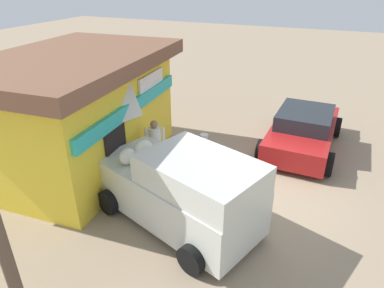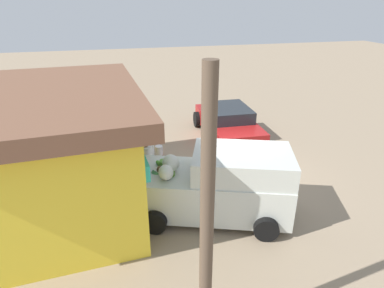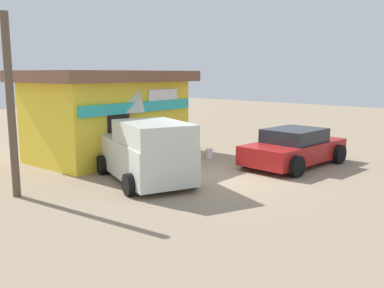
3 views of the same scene
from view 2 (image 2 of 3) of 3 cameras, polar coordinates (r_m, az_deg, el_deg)
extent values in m
plane|color=gray|center=(11.05, 7.25, -4.75)|extent=(60.00, 60.00, 0.00)
cube|color=yellow|center=(9.26, -21.29, -2.32)|extent=(5.63, 3.74, 2.87)
cube|color=#2DB7B2|center=(9.04, -10.82, 2.35)|extent=(5.13, 0.47, 0.36)
cube|color=black|center=(8.61, -9.59, -6.24)|extent=(0.90, 0.12, 2.00)
cube|color=white|center=(10.06, -12.00, 6.24)|extent=(1.50, 0.16, 0.60)
cube|color=brown|center=(8.70, -22.90, 7.38)|extent=(6.35, 4.46, 0.40)
cube|color=silver|center=(8.64, 3.46, -8.14)|extent=(2.94, 4.30, 1.06)
cube|color=silver|center=(8.24, 8.83, -3.42)|extent=(2.38, 2.86, 0.61)
cube|color=black|center=(8.41, 16.83, -3.85)|extent=(1.41, 0.57, 0.46)
cube|color=silver|center=(8.25, -12.12, 2.60)|extent=(1.67, 1.10, 1.06)
ellipsoid|color=silver|center=(8.02, -4.58, -4.97)|extent=(0.44, 0.37, 0.37)
ellipsoid|color=silver|center=(8.37, -3.71, -3.36)|extent=(0.52, 0.44, 0.44)
cylinder|color=#54B233|center=(8.40, -4.17, -4.42)|extent=(0.20, 0.25, 0.13)
cylinder|color=#5B8E2E|center=(8.27, -3.38, -5.01)|extent=(0.30, 0.17, 0.11)
cylinder|color=#5C9E38|center=(8.71, -5.38, -3.32)|extent=(0.25, 0.22, 0.15)
cylinder|color=#56AB3C|center=(8.73, -5.63, -3.44)|extent=(0.28, 0.20, 0.10)
cube|color=black|center=(9.16, -9.50, -9.78)|extent=(1.57, 0.62, 0.16)
cube|color=red|center=(8.35, -10.95, -9.44)|extent=(0.15, 0.10, 0.20)
cube|color=red|center=(9.45, -8.76, -4.98)|extent=(0.15, 0.10, 0.20)
cylinder|color=black|center=(8.18, 12.83, -14.28)|extent=(0.41, 0.64, 0.60)
cylinder|color=black|center=(9.70, 11.64, -7.45)|extent=(0.41, 0.64, 0.60)
cylinder|color=black|center=(8.25, -6.52, -13.40)|extent=(0.41, 0.64, 0.60)
cylinder|color=black|center=(9.76, -4.32, -6.78)|extent=(0.41, 0.64, 0.60)
cube|color=maroon|center=(13.55, 6.27, 3.28)|extent=(4.21, 1.97, 0.64)
cube|color=#1E2328|center=(13.37, 6.38, 5.49)|extent=(2.05, 1.67, 0.47)
cylinder|color=black|center=(12.10, 3.83, -0.12)|extent=(0.69, 0.24, 0.68)
cylinder|color=black|center=(12.74, 12.37, 0.63)|extent=(0.69, 0.24, 0.68)
cylinder|color=black|center=(14.64, 0.89, 4.33)|extent=(0.69, 0.24, 0.68)
cylinder|color=black|center=(15.17, 8.17, 4.81)|extent=(0.69, 0.24, 0.68)
cylinder|color=#4C4C51|center=(9.93, -8.49, -5.76)|extent=(0.15, 0.15, 0.79)
cylinder|color=#4C4C51|center=(10.11, -6.97, -5.09)|extent=(0.15, 0.15, 0.79)
cylinder|color=silver|center=(9.71, -7.94, -1.95)|extent=(0.47, 0.47, 0.56)
sphere|color=#8C6647|center=(9.54, -8.07, 0.14)|extent=(0.21, 0.21, 0.21)
cylinder|color=silver|center=(9.57, -9.07, -2.32)|extent=(0.09, 0.09, 0.53)
cylinder|color=silver|center=(9.83, -6.85, -1.44)|extent=(0.09, 0.09, 0.53)
cylinder|color=#726047|center=(8.82, -8.55, -9.97)|extent=(0.15, 0.15, 0.79)
cylinder|color=#726047|center=(8.58, -7.28, -10.97)|extent=(0.15, 0.15, 0.79)
cylinder|color=#4C9959|center=(8.48, -6.98, -6.69)|extent=(0.60, 0.73, 0.63)
sphere|color=brown|center=(8.49, -5.47, -4.53)|extent=(0.22, 0.22, 0.22)
cylinder|color=#4C9959|center=(8.79, -6.74, -6.07)|extent=(0.09, 0.09, 0.53)
cylinder|color=#4C9959|center=(8.45, -4.85, -7.32)|extent=(0.09, 0.09, 0.53)
ellipsoid|color=silver|center=(9.38, -14.17, -9.44)|extent=(0.76, 0.62, 0.46)
cylinder|color=#56A140|center=(9.53, -15.57, -10.15)|extent=(0.32, 0.28, 0.16)
cylinder|color=#508C3F|center=(9.47, -15.03, -10.47)|extent=(0.14, 0.33, 0.11)
cylinder|color=olive|center=(9.33, -15.19, -10.94)|extent=(0.23, 0.33, 0.15)
cylinder|color=silver|center=(12.09, -5.79, -1.11)|extent=(0.28, 0.28, 0.34)
cylinder|color=brown|center=(4.77, 2.59, -14.36)|extent=(0.20, 0.20, 4.68)
camera|label=1|loc=(5.25, 64.74, 9.67)|focal=32.09mm
camera|label=3|loc=(11.91, 77.38, -5.63)|focal=39.05mm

